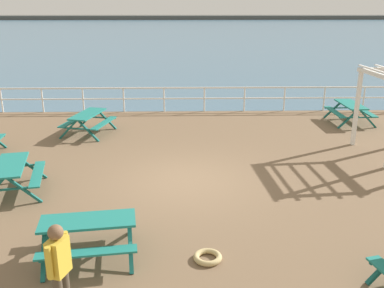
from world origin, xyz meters
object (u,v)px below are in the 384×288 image
at_px(picnic_table_far_right, 350,108).
at_px(picnic_table_corner, 88,118).
at_px(picnic_table_mid_centre, 11,171).
at_px(visitor, 59,268).
at_px(picnic_table_far_left, 88,229).

relative_size(picnic_table_far_right, picnic_table_corner, 0.88).
bearing_deg(picnic_table_far_right, picnic_table_mid_centre, 117.85).
bearing_deg(picnic_table_corner, picnic_table_mid_centre, -175.70).
relative_size(picnic_table_mid_centre, visitor, 1.25).
height_order(picnic_table_far_left, picnic_table_corner, same).
xyz_separation_m(picnic_table_mid_centre, picnic_table_corner, (0.91, 5.10, 0.00)).
bearing_deg(picnic_table_far_left, visitor, -98.87).
height_order(picnic_table_mid_centre, picnic_table_far_right, same).
bearing_deg(picnic_table_mid_centre, picnic_table_far_left, -151.55).
relative_size(picnic_table_mid_centre, picnic_table_far_right, 1.12).
bearing_deg(picnic_table_far_left, picnic_table_corner, 93.82).
relative_size(picnic_table_far_left, picnic_table_corner, 0.94).
height_order(picnic_table_corner, visitor, visitor).
distance_m(picnic_table_mid_centre, picnic_table_far_left, 3.92).
distance_m(picnic_table_far_left, visitor, 1.83).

